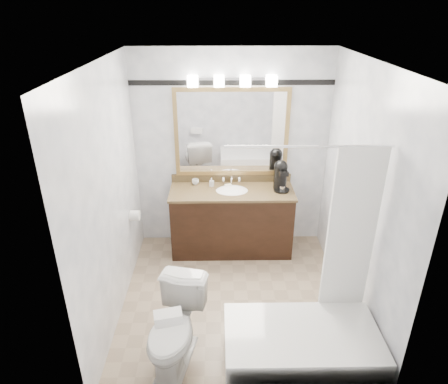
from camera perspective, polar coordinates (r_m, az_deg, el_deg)
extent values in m
cube|color=#9E876B|center=(4.52, 1.49, -15.26)|extent=(2.40, 2.60, 0.01)
cube|color=white|center=(3.45, 1.98, 18.18)|extent=(2.40, 2.60, 0.01)
cube|color=white|center=(5.02, 1.06, 5.79)|extent=(2.40, 0.01, 2.50)
cube|color=white|center=(2.71, 2.91, -13.18)|extent=(2.40, 0.01, 2.50)
cube|color=white|center=(3.95, -16.04, -0.94)|extent=(0.01, 2.60, 2.50)
cube|color=white|center=(4.05, 18.98, -0.68)|extent=(0.01, 2.60, 2.50)
cube|color=black|center=(5.11, 1.09, -4.23)|extent=(1.50, 0.55, 0.82)
cube|color=olive|center=(4.91, 1.13, 0.08)|extent=(1.53, 0.58, 0.03)
cube|color=olive|center=(5.13, 1.03, 2.03)|extent=(1.53, 0.03, 0.10)
ellipsoid|color=white|center=(4.92, 1.13, -0.08)|extent=(0.44, 0.34, 0.14)
cube|color=#AB884D|center=(4.79, 1.14, 14.45)|extent=(1.40, 0.04, 0.05)
cube|color=#AB884D|center=(5.10, 1.04, 2.78)|extent=(1.40, 0.04, 0.05)
cube|color=#AB884D|center=(4.94, -6.84, 8.34)|extent=(0.05, 0.04, 1.00)
cube|color=#AB884D|center=(4.99, 8.95, 8.37)|extent=(0.05, 0.04, 1.00)
cube|color=white|center=(4.92, 1.09, 8.45)|extent=(1.30, 0.01, 1.00)
cube|color=silver|center=(4.76, 1.16, 15.90)|extent=(0.90, 0.05, 0.03)
cube|color=white|center=(4.72, -4.50, 15.50)|extent=(0.12, 0.12, 0.12)
cube|color=white|center=(4.71, -0.71, 15.56)|extent=(0.12, 0.12, 0.12)
cube|color=white|center=(4.72, 3.07, 15.55)|extent=(0.12, 0.12, 0.12)
cube|color=white|center=(4.75, 6.82, 15.48)|extent=(0.12, 0.12, 0.12)
cube|color=black|center=(4.79, 1.15, 15.36)|extent=(2.40, 0.01, 0.06)
cube|color=white|center=(3.76, 10.84, -21.45)|extent=(1.30, 0.72, 0.45)
cylinder|color=silver|center=(3.12, 12.12, 6.37)|extent=(1.30, 0.02, 0.02)
cube|color=white|center=(3.55, 17.67, -5.73)|extent=(0.40, 0.04, 1.55)
cylinder|color=white|center=(4.76, -12.61, -3.30)|extent=(0.11, 0.12, 0.12)
imported|color=white|center=(3.68, -7.01, -18.89)|extent=(0.59, 0.83, 0.77)
cube|color=white|center=(3.16, -7.99, -17.32)|extent=(0.23, 0.16, 0.09)
cylinder|color=black|center=(4.94, 8.20, 0.30)|extent=(0.19, 0.19, 0.02)
cylinder|color=black|center=(4.94, 8.03, 2.08)|extent=(0.16, 0.16, 0.28)
sphere|color=black|center=(4.88, 8.13, 3.58)|extent=(0.17, 0.17, 0.17)
cube|color=black|center=(4.83, 8.45, 2.67)|extent=(0.13, 0.13, 0.05)
cylinder|color=silver|center=(4.91, 8.31, 0.53)|extent=(0.06, 0.06, 0.06)
imported|color=white|center=(5.07, -4.10, 1.46)|extent=(0.10, 0.10, 0.07)
imported|color=white|center=(5.00, -1.78, 1.42)|extent=(0.06, 0.06, 0.11)
cube|color=beige|center=(5.01, 0.60, 0.95)|extent=(0.09, 0.07, 0.03)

